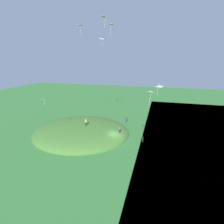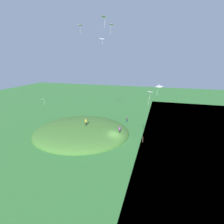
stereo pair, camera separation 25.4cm
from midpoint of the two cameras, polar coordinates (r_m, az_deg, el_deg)
name	(u,v)px [view 2 (the right image)]	position (r m, az deg, el deg)	size (l,w,h in m)	color
ground_plane	(116,141)	(38.87, 1.36, -9.21)	(160.00, 160.00, 0.00)	#3A7E37
grass_hill	(82,132)	(43.52, -9.66, -6.50)	(22.96, 21.39, 4.56)	#467B31
person_walking_path	(86,121)	(40.92, -8.27, -2.93)	(0.58, 0.58, 1.75)	black
person_near_shore	(127,119)	(49.37, 4.93, -2.15)	(0.59, 0.59, 1.70)	#223745
person_on_hilltop	(120,129)	(39.25, 2.69, -5.36)	(0.53, 0.53, 1.59)	black
kite_0	(102,39)	(43.29, -3.09, 22.52)	(1.26, 1.29, 1.31)	white
kite_1	(159,85)	(44.72, 15.10, 8.57)	(0.73, 0.89, 1.46)	white
kite_2	(159,87)	(28.82, 15.22, 7.85)	(1.30, 1.26, 1.63)	white
kite_3	(112,25)	(42.44, 0.04, 26.21)	(0.99, 0.85, 2.30)	#F4DBD2
kite_4	(150,93)	(26.12, 12.43, 6.07)	(0.92, 0.98, 2.09)	silver
kite_5	(80,26)	(42.89, -10.08, 25.83)	(1.05, 0.81, 1.91)	white
kite_6	(42,100)	(34.86, -21.39, 3.76)	(0.81, 0.82, 1.28)	white
kite_7	(104,17)	(34.77, -2.46, 28.31)	(1.12, 1.07, 1.89)	white
mooring_post	(143,139)	(38.42, 10.07, -8.70)	(0.14, 0.14, 1.34)	brown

